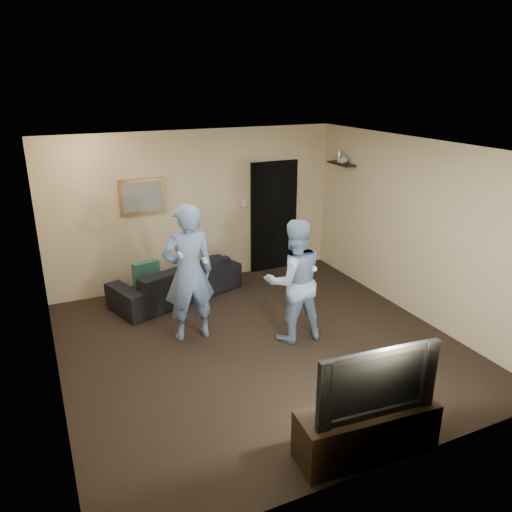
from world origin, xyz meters
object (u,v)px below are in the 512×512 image
sofa (176,280)px  wii_player_right (294,281)px  tv_console (366,430)px  wii_player_left (189,273)px  television (371,377)px

sofa → wii_player_right: size_ratio=1.25×
tv_console → wii_player_left: 3.05m
television → wii_player_right: size_ratio=0.70×
tv_console → television: (0.00, 0.00, 0.58)m
television → wii_player_right: (0.45, 2.26, 0.01)m
sofa → television: size_ratio=1.77×
sofa → tv_console: (0.61, -4.21, -0.06)m
wii_player_left → wii_player_right: (1.26, -0.60, -0.10)m
sofa → wii_player_right: (1.06, -1.95, 0.54)m
wii_player_left → sofa: bearing=81.9°
tv_console → television: television is taller
wii_player_right → tv_console: bearing=-101.2°
wii_player_left → wii_player_right: size_ratio=1.12×
tv_console → television: size_ratio=1.14×
sofa → wii_player_left: wii_player_left is taller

